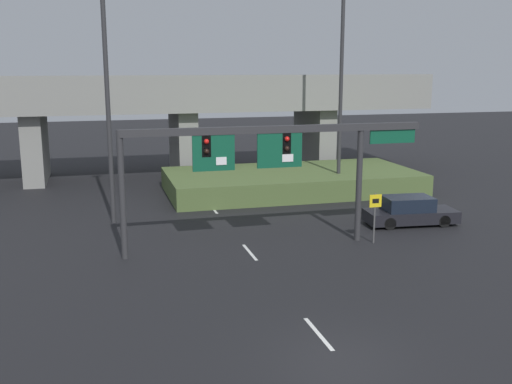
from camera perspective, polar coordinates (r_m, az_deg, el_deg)
ground_plane at (r=17.95m, az=7.85°, el=-15.33°), size 160.00×160.00×0.00m
lane_markings at (r=30.97m, az=-2.58°, el=-3.41°), size 0.14×45.49×0.01m
signal_gantry at (r=26.66m, az=0.97°, el=3.93°), size 13.93×0.44×5.59m
speed_limit_sign at (r=28.42m, az=11.26°, el=-1.78°), size 0.60×0.11×2.40m
highway_light_pole_near at (r=38.63m, az=8.11°, el=10.44°), size 0.70×0.36×13.77m
highway_light_pole_far at (r=31.86m, az=-14.01°, el=9.73°), size 0.70×0.36×13.57m
overpass_bridge at (r=45.88m, az=-7.04°, el=8.06°), size 37.58×7.74×7.56m
grass_embankment at (r=39.85m, az=3.40°, el=1.03°), size 16.37×7.94×1.34m
parked_sedan_near_right at (r=32.43m, az=14.43°, el=-1.83°), size 4.93×2.28×1.50m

